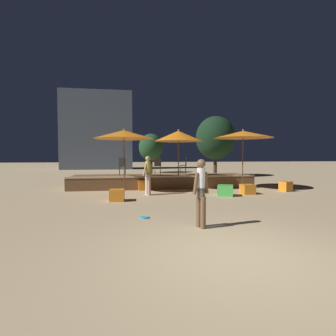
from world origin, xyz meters
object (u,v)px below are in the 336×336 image
(patio_umbrella_1, at_px, (124,135))
(frisbee_disc, at_px, (144,217))
(cube_seat_1, at_px, (225,190))
(bistro_chair_0, at_px, (158,164))
(patio_umbrella_2, at_px, (243,135))
(cube_seat_3, at_px, (117,195))
(cube_seat_2, at_px, (248,189))
(person_1, at_px, (201,191))
(cube_seat_4, at_px, (286,186))
(background_tree_1, at_px, (151,147))
(bistro_chair_1, at_px, (185,164))
(patio_umbrella_0, at_px, (178,136))
(bistro_chair_2, at_px, (122,164))
(cube_seat_0, at_px, (144,185))
(person_0, at_px, (148,174))
(background_tree_0, at_px, (215,138))

(patio_umbrella_1, height_order, frisbee_disc, patio_umbrella_1)
(cube_seat_1, xyz_separation_m, bistro_chair_0, (-2.51, 3.31, 1.01))
(patio_umbrella_2, xyz_separation_m, cube_seat_3, (-6.20, -2.68, -2.55))
(cube_seat_2, xyz_separation_m, person_1, (-3.52, -4.89, 0.65))
(cube_seat_4, bearing_deg, cube_seat_1, -165.44)
(cube_seat_2, xyz_separation_m, background_tree_1, (-2.99, 14.54, 2.26))
(person_1, distance_m, background_tree_1, 19.50)
(cube_seat_3, xyz_separation_m, person_1, (2.11, -3.99, 0.65))
(patio_umbrella_2, height_order, background_tree_1, background_tree_1)
(cube_seat_2, xyz_separation_m, bistro_chair_1, (-2.09, 3.47, 1.02))
(patio_umbrella_0, relative_size, bistro_chair_2, 3.37)
(person_1, bearing_deg, cube_seat_0, 163.77)
(cube_seat_0, bearing_deg, bistro_chair_2, 137.49)
(patio_umbrella_1, distance_m, cube_seat_4, 8.08)
(patio_umbrella_2, bearing_deg, cube_seat_4, -36.51)
(patio_umbrella_0, relative_size, bistro_chair_0, 3.37)
(cube_seat_3, bearing_deg, patio_umbrella_1, 84.95)
(person_0, bearing_deg, cube_seat_1, 43.13)
(cube_seat_4, bearing_deg, bistro_chair_2, 162.10)
(patio_umbrella_2, height_order, cube_seat_1, patio_umbrella_2)
(cube_seat_1, bearing_deg, person_1, -117.38)
(cube_seat_0, height_order, cube_seat_4, cube_seat_0)
(patio_umbrella_2, relative_size, cube_seat_4, 5.32)
(patio_umbrella_0, height_order, person_0, patio_umbrella_0)
(patio_umbrella_1, relative_size, cube_seat_1, 3.56)
(patio_umbrella_0, distance_m, patio_umbrella_2, 3.28)
(patio_umbrella_0, relative_size, cube_seat_1, 3.63)
(bistro_chair_0, relative_size, background_tree_0, 0.19)
(person_0, distance_m, bistro_chair_0, 2.74)
(cube_seat_0, distance_m, background_tree_1, 12.75)
(cube_seat_1, xyz_separation_m, cube_seat_4, (3.35, 0.87, 0.01))
(cube_seat_2, distance_m, background_tree_1, 15.02)
(cube_seat_1, xyz_separation_m, background_tree_1, (-1.84, 14.84, 2.24))
(patio_umbrella_2, distance_m, bistro_chair_2, 6.40)
(frisbee_disc, bearing_deg, cube_seat_3, 106.73)
(patio_umbrella_2, height_order, bistro_chair_2, patio_umbrella_2)
(cube_seat_3, height_order, person_0, person_0)
(cube_seat_4, distance_m, person_0, 6.61)
(bistro_chair_1, xyz_separation_m, frisbee_disc, (-2.70, -7.19, -1.22))
(patio_umbrella_2, distance_m, cube_seat_4, 3.24)
(bistro_chair_1, distance_m, background_tree_0, 7.40)
(patio_umbrella_0, relative_size, background_tree_1, 0.80)
(frisbee_disc, bearing_deg, bistro_chair_0, 80.44)
(cube_seat_0, height_order, cube_seat_2, cube_seat_0)
(patio_umbrella_2, distance_m, cube_seat_3, 7.22)
(background_tree_0, bearing_deg, patio_umbrella_1, -132.85)
(bistro_chair_1, relative_size, background_tree_1, 0.24)
(cube_seat_4, relative_size, background_tree_0, 0.12)
(cube_seat_1, height_order, cube_seat_2, cube_seat_1)
(cube_seat_1, bearing_deg, person_0, 168.08)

